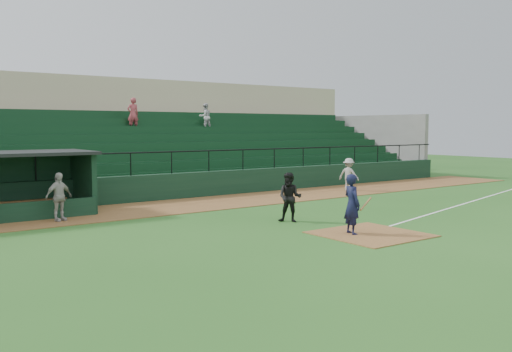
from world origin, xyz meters
TOP-DOWN VIEW (x-y plane):
  - ground at (0.00, 0.00)m, footprint 90.00×90.00m
  - warning_track at (0.00, 8.00)m, footprint 40.00×4.00m
  - home_plate_dirt at (0.00, -1.00)m, footprint 3.00×3.00m
  - foul_line at (8.00, 1.20)m, footprint 17.49×4.44m
  - stadium_structure at (-0.00, 16.46)m, footprint 38.00×13.08m
  - batter_at_plate at (-0.46, -0.65)m, footprint 1.09×0.77m
  - umpire at (-0.56, 2.23)m, footprint 1.04×1.07m
  - runner at (8.06, 7.80)m, footprint 0.96×1.24m
  - dugout_player_a at (-7.06, 7.09)m, footprint 1.08×0.69m

SIDE VIEW (x-z plane):
  - ground at x=0.00m, z-range 0.00..0.00m
  - foul_line at x=8.00m, z-range 0.00..0.01m
  - warning_track at x=0.00m, z-range 0.00..0.03m
  - home_plate_dirt at x=0.00m, z-range 0.00..0.03m
  - umpire at x=-0.56m, z-range 0.00..1.74m
  - runner at x=8.06m, z-range 0.03..1.72m
  - dugout_player_a at x=-7.06m, z-range 0.03..1.74m
  - batter_at_plate at x=-0.46m, z-range 0.00..1.89m
  - stadium_structure at x=0.00m, z-range -0.90..5.50m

